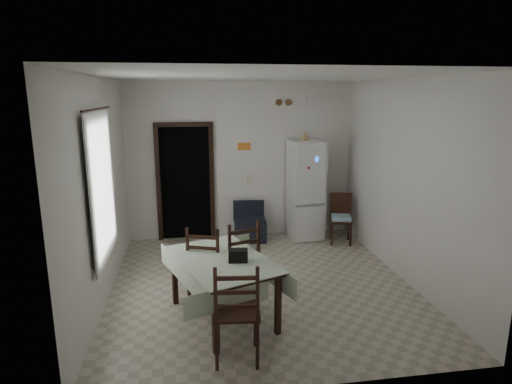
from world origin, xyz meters
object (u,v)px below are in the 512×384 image
object	(u,v)px
dining_table	(223,289)
dining_chair_near_head	(237,310)
fridge	(306,190)
dining_chair_far_right	(238,258)
dining_chair_far_left	(208,263)
navy_seat	(250,222)
corner_chair	(341,219)

from	to	relation	value
dining_table	dining_chair_near_head	size ratio (longest dim) A/B	1.35
fridge	dining_chair_far_right	xyz separation A→B (m)	(-1.54, -2.26, -0.37)
dining_chair_far_left	dining_chair_far_right	xyz separation A→B (m)	(0.40, 0.06, 0.02)
navy_seat	dining_chair_near_head	distance (m)	3.68
fridge	dining_chair_far_right	world-z (taller)	fridge
navy_seat	dining_table	size ratio (longest dim) A/B	0.48
dining_chair_near_head	dining_chair_far_left	bearing A→B (deg)	-73.86
dining_chair_far_right	dining_chair_near_head	bearing A→B (deg)	65.34
fridge	corner_chair	world-z (taller)	fridge
navy_seat	dining_chair_far_left	xyz separation A→B (m)	(-0.89, -2.31, 0.18)
dining_table	dining_chair_far_right	xyz separation A→B (m)	(0.25, 0.52, 0.16)
corner_chair	dining_table	xyz separation A→B (m)	(-2.34, -2.36, -0.07)
fridge	navy_seat	xyz separation A→B (m)	(-1.05, 0.00, -0.57)
fridge	dining_table	xyz separation A→B (m)	(-1.79, -2.78, -0.54)
dining_chair_far_left	dining_chair_near_head	world-z (taller)	dining_chair_near_head
dining_chair_far_left	dining_chair_far_right	world-z (taller)	dining_chair_far_right
fridge	dining_chair_near_head	size ratio (longest dim) A/B	1.69
fridge	dining_chair_far_left	size ratio (longest dim) A/B	1.74
navy_seat	dining_chair_near_head	size ratio (longest dim) A/B	0.64
corner_chair	dining_chair_far_left	world-z (taller)	dining_chair_far_left
fridge	dining_chair_near_head	distance (m)	4.02
navy_seat	dining_chair_near_head	bearing A→B (deg)	-95.45
dining_chair_far_right	dining_chair_near_head	distance (m)	1.37
fridge	dining_table	distance (m)	3.35
dining_table	fridge	bearing A→B (deg)	36.60
navy_seat	dining_table	xyz separation A→B (m)	(-0.73, -2.78, 0.03)
corner_chair	dining_chair_near_head	distance (m)	3.92
navy_seat	dining_chair_far_left	distance (m)	2.48
navy_seat	dining_chair_near_head	xyz separation A→B (m)	(-0.66, -3.62, 0.19)
navy_seat	corner_chair	size ratio (longest dim) A/B	0.78
navy_seat	dining_chair_far_right	size ratio (longest dim) A/B	0.64
dining_chair_far_left	dining_chair_near_head	bearing A→B (deg)	119.57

